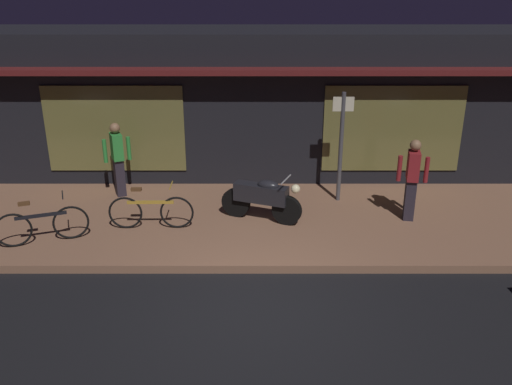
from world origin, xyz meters
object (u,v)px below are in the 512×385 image
at_px(sign_post, 341,141).
at_px(motorcycle, 262,198).
at_px(bicycle_parked, 42,225).
at_px(bicycle_extra, 150,211).
at_px(person_photographer, 117,158).
at_px(person_bystander, 411,178).

bearing_deg(sign_post, motorcycle, -147.04).
height_order(motorcycle, sign_post, sign_post).
distance_m(bicycle_parked, bicycle_extra, 1.99).
distance_m(bicycle_extra, sign_post, 4.26).
xyz_separation_m(bicycle_parked, bicycle_extra, (1.89, 0.63, 0.00)).
distance_m(motorcycle, bicycle_parked, 4.19).
xyz_separation_m(bicycle_extra, person_photographer, (-1.02, 1.77, 0.52)).
distance_m(bicycle_extra, person_bystander, 5.20).
relative_size(bicycle_extra, person_bystander, 0.99).
bearing_deg(motorcycle, person_bystander, 1.60).
distance_m(person_photographer, sign_post, 4.92).
distance_m(person_bystander, sign_post, 1.71).
height_order(person_photographer, sign_post, sign_post).
relative_size(bicycle_parked, bicycle_extra, 0.95).
bearing_deg(sign_post, bicycle_extra, -159.21).
bearing_deg(person_bystander, motorcycle, -178.40).
distance_m(bicycle_parked, sign_post, 6.21).
bearing_deg(person_bystander, person_photographer, 168.00).
relative_size(person_photographer, sign_post, 0.70).
bearing_deg(bicycle_extra, motorcycle, 9.73).
xyz_separation_m(bicycle_extra, person_bystander, (5.16, 0.46, 0.52)).
relative_size(bicycle_parked, sign_post, 0.66).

